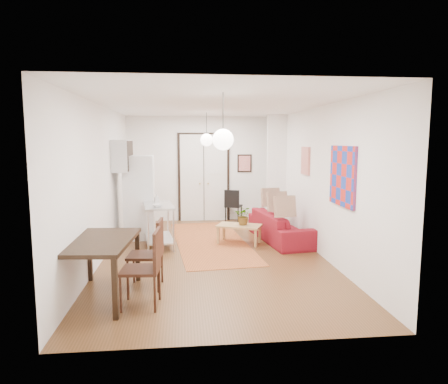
{
  "coord_description": "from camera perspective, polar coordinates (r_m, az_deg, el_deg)",
  "views": [
    {
      "loc": [
        -0.56,
        -7.63,
        2.24
      ],
      "look_at": [
        0.21,
        -0.03,
        1.25
      ],
      "focal_mm": 32.0,
      "sensor_mm": 36.0,
      "label": 1
    }
  ],
  "objects": [
    {
      "name": "floor",
      "position": [
        7.97,
        -1.57,
        -8.94
      ],
      "size": [
        7.0,
        7.0,
        0.0
      ],
      "primitive_type": "plane",
      "color": "brown",
      "rests_on": "ground"
    },
    {
      "name": "ceiling",
      "position": [
        7.68,
        -1.65,
        12.32
      ],
      "size": [
        4.2,
        7.0,
        0.02
      ],
      "primitive_type": "cube",
      "color": "white",
      "rests_on": "wall_back"
    },
    {
      "name": "wall_back",
      "position": [
        11.17,
        -2.93,
        3.32
      ],
      "size": [
        4.2,
        0.02,
        2.9
      ],
      "primitive_type": "cube",
      "color": "white",
      "rests_on": "floor"
    },
    {
      "name": "wall_front",
      "position": [
        4.24,
        1.87,
        -3.34
      ],
      "size": [
        4.2,
        0.02,
        2.9
      ],
      "primitive_type": "cube",
      "color": "white",
      "rests_on": "floor"
    },
    {
      "name": "wall_left",
      "position": [
        7.82,
        -17.14,
        1.26
      ],
      "size": [
        0.02,
        7.0,
        2.9
      ],
      "primitive_type": "cube",
      "color": "white",
      "rests_on": "floor"
    },
    {
      "name": "wall_right",
      "position": [
        8.12,
        13.36,
        1.6
      ],
      "size": [
        0.02,
        7.0,
        2.9
      ],
      "primitive_type": "cube",
      "color": "white",
      "rests_on": "floor"
    },
    {
      "name": "double_doors",
      "position": [
        11.14,
        -2.91,
        2.02
      ],
      "size": [
        1.44,
        0.06,
        2.5
      ],
      "primitive_type": "cube",
      "color": "white",
      "rests_on": "wall_back"
    },
    {
      "name": "stub_partition",
      "position": [
        10.49,
        7.5,
        3.0
      ],
      "size": [
        0.5,
        0.1,
        2.9
      ],
      "primitive_type": "cube",
      "color": "white",
      "rests_on": "floor"
    },
    {
      "name": "wall_cabinet",
      "position": [
        9.23,
        -14.33,
        5.05
      ],
      "size": [
        0.35,
        1.0,
        0.7
      ],
      "primitive_type": "cube",
      "color": "silver",
      "rests_on": "wall_left"
    },
    {
      "name": "painting_popart",
      "position": [
        6.92,
        16.59,
        2.2
      ],
      "size": [
        0.05,
        1.0,
        1.0
      ],
      "primitive_type": "cube",
      "color": "red",
      "rests_on": "wall_right"
    },
    {
      "name": "painting_abstract",
      "position": [
        8.84,
        11.57,
        4.39
      ],
      "size": [
        0.05,
        0.5,
        0.6
      ],
      "primitive_type": "cube",
      "color": "beige",
      "rests_on": "wall_right"
    },
    {
      "name": "poster_back",
      "position": [
        11.25,
        2.95,
        4.11
      ],
      "size": [
        0.4,
        0.03,
        0.5
      ],
      "primitive_type": "cube",
      "color": "red",
      "rests_on": "wall_back"
    },
    {
      "name": "print_left",
      "position": [
        9.75,
        -14.79,
        5.44
      ],
      "size": [
        0.03,
        0.44,
        0.54
      ],
      "primitive_type": "cube",
      "color": "#9B5D40",
      "rests_on": "wall_left"
    },
    {
      "name": "pendant_back",
      "position": [
        9.64,
        -2.5,
        7.44
      ],
      "size": [
        0.3,
        0.3,
        0.8
      ],
      "color": "white",
      "rests_on": "ceiling"
    },
    {
      "name": "pendant_front",
      "position": [
        5.65,
        -0.14,
        7.51
      ],
      "size": [
        0.3,
        0.3,
        0.8
      ],
      "color": "white",
      "rests_on": "ceiling"
    },
    {
      "name": "kilim_rug",
      "position": [
        8.97,
        -1.95,
        -7.04
      ],
      "size": [
        1.86,
        4.1,
        0.01
      ],
      "primitive_type": "cube",
      "rotation": [
        0.0,
        0.0,
        0.1
      ],
      "color": "#B5602D",
      "rests_on": "floor"
    },
    {
      "name": "sofa",
      "position": [
        9.09,
        8.15,
        -4.89
      ],
      "size": [
        1.15,
        2.28,
        0.64
      ],
      "primitive_type": "imported",
      "rotation": [
        0.0,
        0.0,
        1.71
      ],
      "color": "maroon",
      "rests_on": "floor"
    },
    {
      "name": "coffee_table",
      "position": [
        8.73,
        2.18,
        -5.06
      ],
      "size": [
        1.06,
        0.84,
        0.41
      ],
      "rotation": [
        0.0,
        0.0,
        -0.4
      ],
      "color": "tan",
      "rests_on": "floor"
    },
    {
      "name": "potted_plant",
      "position": [
        8.69,
        2.85,
        -3.39
      ],
      "size": [
        0.46,
        0.43,
        0.4
      ],
      "primitive_type": "imported",
      "rotation": [
        0.0,
        0.0,
        -0.4
      ],
      "color": "#3B6D31",
      "rests_on": "coffee_table"
    },
    {
      "name": "kitchen_counter",
      "position": [
        8.58,
        -9.32,
        -3.88
      ],
      "size": [
        0.74,
        1.24,
        0.9
      ],
      "rotation": [
        0.0,
        0.0,
        0.14
      ],
      "color": "silver",
      "rests_on": "floor"
    },
    {
      "name": "bowl",
      "position": [
        8.22,
        -9.5,
        -1.92
      ],
      "size": [
        0.27,
        0.27,
        0.05
      ],
      "primitive_type": "imported",
      "rotation": [
        0.0,
        0.0,
        0.38
      ],
      "color": "silver",
      "rests_on": "kitchen_counter"
    },
    {
      "name": "soap_bottle",
      "position": [
        8.76,
        -9.61,
        -0.91
      ],
      "size": [
        0.11,
        0.11,
        0.19
      ],
      "primitive_type": "imported",
      "rotation": [
        0.0,
        0.0,
        0.38
      ],
      "color": "#538FB5",
      "rests_on": "kitchen_counter"
    },
    {
      "name": "fridge",
      "position": [
        9.32,
        -12.01,
        -0.74
      ],
      "size": [
        0.68,
        0.68,
        1.9
      ],
      "primitive_type": "cube",
      "rotation": [
        0.0,
        0.0,
        0.02
      ],
      "color": "silver",
      "rests_on": "floor"
    },
    {
      "name": "dining_table",
      "position": [
        5.94,
        -17.33,
        -7.41
      ],
      "size": [
        1.01,
        1.61,
        0.85
      ],
      "rotation": [
        0.0,
        0.0,
        -0.09
      ],
      "color": "black",
      "rests_on": "floor"
    },
    {
      "name": "dining_chair_near",
      "position": [
        6.33,
        -11.13,
        -7.65
      ],
      "size": [
        0.54,
        0.74,
        1.05
      ],
      "rotation": [
        0.0,
        0.0,
        -1.66
      ],
      "color": "#3C1F13",
      "rests_on": "floor"
    },
    {
      "name": "dining_chair_far",
      "position": [
        5.66,
        -11.79,
        -9.48
      ],
      "size": [
        0.54,
        0.74,
        1.05
      ],
      "rotation": [
        0.0,
        0.0,
        -1.66
      ],
      "color": "#3C1F13",
      "rests_on": "floor"
    },
    {
      "name": "black_side_chair",
      "position": [
        11.08,
        1.32,
        -1.5
      ],
      "size": [
        0.54,
        0.56,
        0.91
      ],
      "rotation": [
        0.0,
        0.0,
        2.75
      ],
      "color": "black",
      "rests_on": "floor"
    }
  ]
}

